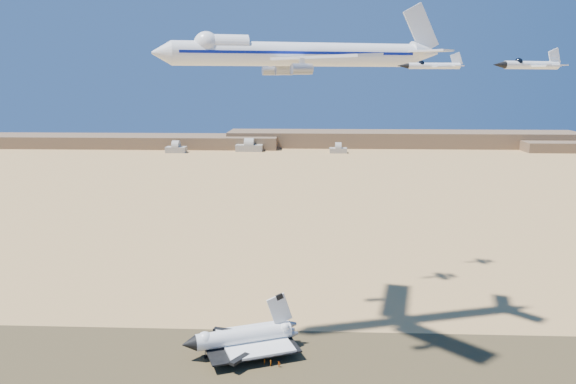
{
  "coord_description": "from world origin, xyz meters",
  "views": [
    {
      "loc": [
        11.71,
        -144.37,
        80.32
      ],
      "look_at": [
        4.97,
        8.0,
        49.54
      ],
      "focal_mm": 35.0,
      "sensor_mm": 36.0,
      "label": 1
    }
  ],
  "objects_px": {
    "shuttle": "(243,338)",
    "chase_jet_f": "(401,54)",
    "crew_a": "(271,363)",
    "crew_b": "(265,362)",
    "chase_jet_a": "(433,66)",
    "crew_c": "(279,364)",
    "chase_jet_b": "(530,65)",
    "carrier_747": "(290,54)",
    "chase_jet_e": "(350,56)"
  },
  "relations": [
    {
      "from": "crew_c",
      "to": "chase_jet_f",
      "type": "bearing_deg",
      "value": -80.13
    },
    {
      "from": "shuttle",
      "to": "chase_jet_f",
      "type": "xyz_separation_m",
      "value": [
        55.28,
        78.1,
        85.38
      ]
    },
    {
      "from": "crew_c",
      "to": "shuttle",
      "type": "bearing_deg",
      "value": 0.1
    },
    {
      "from": "chase_jet_a",
      "to": "chase_jet_e",
      "type": "distance_m",
      "value": 93.11
    },
    {
      "from": "crew_b",
      "to": "carrier_747",
      "type": "bearing_deg",
      "value": -21.96
    },
    {
      "from": "carrier_747",
      "to": "crew_c",
      "type": "distance_m",
      "value": 89.38
    },
    {
      "from": "crew_b",
      "to": "crew_c",
      "type": "bearing_deg",
      "value": -112.55
    },
    {
      "from": "chase_jet_a",
      "to": "chase_jet_e",
      "type": "xyz_separation_m",
      "value": [
        -11.26,
        92.26,
        5.42
      ]
    },
    {
      "from": "crew_b",
      "to": "chase_jet_e",
      "type": "relative_size",
      "value": 0.11
    },
    {
      "from": "crew_a",
      "to": "chase_jet_f",
      "type": "distance_m",
      "value": 132.2
    },
    {
      "from": "carrier_747",
      "to": "chase_jet_b",
      "type": "distance_m",
      "value": 78.14
    },
    {
      "from": "carrier_747",
      "to": "chase_jet_e",
      "type": "distance_m",
      "value": 48.27
    },
    {
      "from": "crew_a",
      "to": "chase_jet_a",
      "type": "relative_size",
      "value": 0.13
    },
    {
      "from": "chase_jet_a",
      "to": "chase_jet_b",
      "type": "bearing_deg",
      "value": -55.16
    },
    {
      "from": "shuttle",
      "to": "chase_jet_a",
      "type": "height_order",
      "value": "chase_jet_a"
    },
    {
      "from": "chase_jet_e",
      "to": "chase_jet_b",
      "type": "bearing_deg",
      "value": -91.08
    },
    {
      "from": "crew_b",
      "to": "chase_jet_e",
      "type": "bearing_deg",
      "value": -27.27
    },
    {
      "from": "chase_jet_a",
      "to": "chase_jet_b",
      "type": "relative_size",
      "value": 0.93
    },
    {
      "from": "shuttle",
      "to": "chase_jet_f",
      "type": "distance_m",
      "value": 128.24
    },
    {
      "from": "crew_b",
      "to": "chase_jet_b",
      "type": "distance_m",
      "value": 105.83
    },
    {
      "from": "crew_a",
      "to": "chase_jet_a",
      "type": "height_order",
      "value": "chase_jet_a"
    },
    {
      "from": "shuttle",
      "to": "chase_jet_b",
      "type": "relative_size",
      "value": 2.37
    },
    {
      "from": "carrier_747",
      "to": "chase_jet_a",
      "type": "height_order",
      "value": "carrier_747"
    },
    {
      "from": "shuttle",
      "to": "crew_c",
      "type": "height_order",
      "value": "shuttle"
    },
    {
      "from": "carrier_747",
      "to": "chase_jet_b",
      "type": "bearing_deg",
      "value": -70.66
    },
    {
      "from": "shuttle",
      "to": "crew_c",
      "type": "relative_size",
      "value": 19.45
    },
    {
      "from": "chase_jet_a",
      "to": "chase_jet_e",
      "type": "relative_size",
      "value": 0.87
    },
    {
      "from": "crew_a",
      "to": "chase_jet_f",
      "type": "relative_size",
      "value": 0.13
    },
    {
      "from": "carrier_747",
      "to": "chase_jet_b",
      "type": "relative_size",
      "value": 5.81
    },
    {
      "from": "shuttle",
      "to": "crew_b",
      "type": "bearing_deg",
      "value": -66.45
    },
    {
      "from": "crew_b",
      "to": "crew_a",
      "type": "bearing_deg",
      "value": -119.47
    },
    {
      "from": "crew_a",
      "to": "chase_jet_a",
      "type": "xyz_separation_m",
      "value": [
        36.01,
        -26.52,
        82.04
      ]
    },
    {
      "from": "crew_b",
      "to": "chase_jet_a",
      "type": "xyz_separation_m",
      "value": [
        37.8,
        -27.33,
        82.11
      ]
    },
    {
      "from": "shuttle",
      "to": "chase_jet_f",
      "type": "relative_size",
      "value": 2.53
    },
    {
      "from": "shuttle",
      "to": "crew_b",
      "type": "xyz_separation_m",
      "value": [
        7.13,
        -7.12,
        -3.72
      ]
    },
    {
      "from": "chase_jet_b",
      "to": "chase_jet_e",
      "type": "xyz_separation_m",
      "value": [
        -25.56,
        107.08,
        5.63
      ]
    },
    {
      "from": "chase_jet_a",
      "to": "chase_jet_f",
      "type": "distance_m",
      "value": 113.24
    },
    {
      "from": "crew_b",
      "to": "chase_jet_e",
      "type": "distance_m",
      "value": 112.18
    },
    {
      "from": "crew_c",
      "to": "chase_jet_e",
      "type": "relative_size",
      "value": 0.11
    },
    {
      "from": "crew_a",
      "to": "crew_c",
      "type": "relative_size",
      "value": 1.01
    },
    {
      "from": "chase_jet_b",
      "to": "chase_jet_f",
      "type": "height_order",
      "value": "chase_jet_f"
    },
    {
      "from": "shuttle",
      "to": "crew_a",
      "type": "relative_size",
      "value": 19.21
    },
    {
      "from": "crew_a",
      "to": "chase_jet_e",
      "type": "relative_size",
      "value": 0.12
    },
    {
      "from": "crew_c",
      "to": "chase_jet_b",
      "type": "distance_m",
      "value": 103.25
    },
    {
      "from": "shuttle",
      "to": "chase_jet_a",
      "type": "distance_m",
      "value": 96.71
    },
    {
      "from": "crew_a",
      "to": "crew_b",
      "type": "distance_m",
      "value": 1.97
    },
    {
      "from": "crew_a",
      "to": "chase_jet_b",
      "type": "distance_m",
      "value": 104.58
    },
    {
      "from": "crew_c",
      "to": "chase_jet_f",
      "type": "height_order",
      "value": "chase_jet_f"
    },
    {
      "from": "crew_a",
      "to": "chase_jet_f",
      "type": "bearing_deg",
      "value": -17.43
    },
    {
      "from": "crew_b",
      "to": "chase_jet_a",
      "type": "relative_size",
      "value": 0.12
    }
  ]
}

